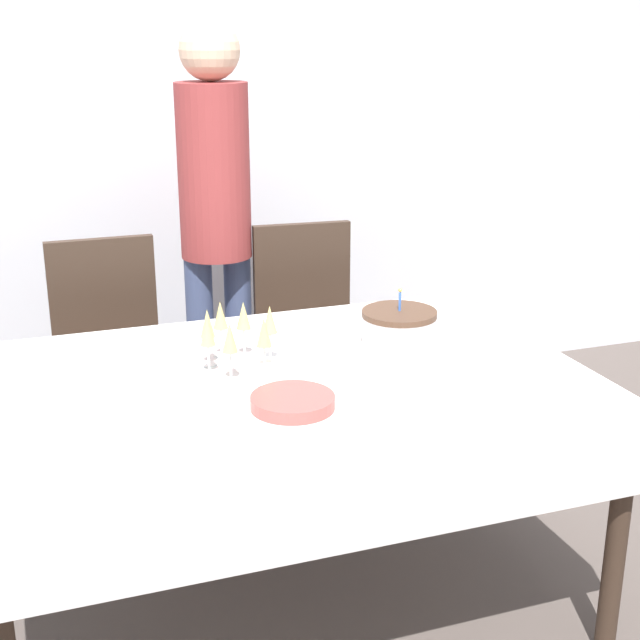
{
  "coord_description": "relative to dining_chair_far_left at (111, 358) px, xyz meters",
  "views": [
    {
      "loc": [
        -0.69,
        -2.29,
        1.72
      ],
      "look_at": [
        0.16,
        0.13,
        0.87
      ],
      "focal_mm": 50.0,
      "sensor_mm": 36.0,
      "label": 1
    }
  ],
  "objects": [
    {
      "name": "ground_plane",
      "position": [
        0.39,
        -0.92,
        -0.54
      ],
      "size": [
        12.0,
        12.0,
        0.0
      ],
      "primitive_type": "plane",
      "color": "#564C47"
    },
    {
      "name": "wall_back",
      "position": [
        0.39,
        0.74,
        0.81
      ],
      "size": [
        8.0,
        0.05,
        2.7
      ],
      "color": "silver",
      "rests_on": "ground_plane"
    },
    {
      "name": "dining_table",
      "position": [
        0.39,
        -0.92,
        0.12
      ],
      "size": [
        1.77,
        1.21,
        0.75
      ],
      "color": "white",
      "rests_on": "ground_plane"
    },
    {
      "name": "dining_chair_far_left",
      "position": [
        0.0,
        0.0,
        0.0
      ],
      "size": [
        0.42,
        0.42,
        0.97
      ],
      "color": "#38281E",
      "rests_on": "ground_plane"
    },
    {
      "name": "dining_chair_far_right",
      "position": [
        0.79,
        -0.0,
        0.0
      ],
      "size": [
        0.45,
        0.45,
        0.97
      ],
      "color": "#38281E",
      "rests_on": "ground_plane"
    },
    {
      "name": "birthday_cake",
      "position": [
        0.82,
        -0.79,
        0.28
      ],
      "size": [
        0.24,
        0.24,
        0.19
      ],
      "color": "white",
      "rests_on": "dining_table"
    },
    {
      "name": "champagne_tray",
      "position": [
        0.29,
        -0.8,
        0.3
      ],
      "size": [
        0.33,
        0.33,
        0.18
      ],
      "color": "silver",
      "rests_on": "dining_table"
    },
    {
      "name": "plate_stack_main",
      "position": [
        0.36,
        -1.14,
        0.23
      ],
      "size": [
        0.23,
        0.23,
        0.03
      ],
      "color": "#CC4C47",
      "rests_on": "dining_table"
    },
    {
      "name": "plate_stack_dessert",
      "position": [
        0.4,
        -0.92,
        0.23
      ],
      "size": [
        0.18,
        0.18,
        0.03
      ],
      "color": "white",
      "rests_on": "dining_table"
    },
    {
      "name": "cake_knife",
      "position": [
        0.85,
        -0.96,
        0.22
      ],
      "size": [
        0.3,
        0.06,
        0.0
      ],
      "color": "silver",
      "rests_on": "dining_table"
    },
    {
      "name": "fork_pile",
      "position": [
        -0.15,
        -1.09,
        0.23
      ],
      "size": [
        0.18,
        0.09,
        0.02
      ],
      "color": "silver",
      "rests_on": "dining_table"
    },
    {
      "name": "napkin_pile",
      "position": [
        -0.16,
        -0.9,
        0.22
      ],
      "size": [
        0.15,
        0.15,
        0.01
      ],
      "color": "white",
      "rests_on": "dining_table"
    },
    {
      "name": "person_standing",
      "position": [
        0.46,
        0.18,
        0.53
      ],
      "size": [
        0.28,
        0.28,
        1.75
      ],
      "color": "#3F4C72",
      "rests_on": "ground_plane"
    }
  ]
}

